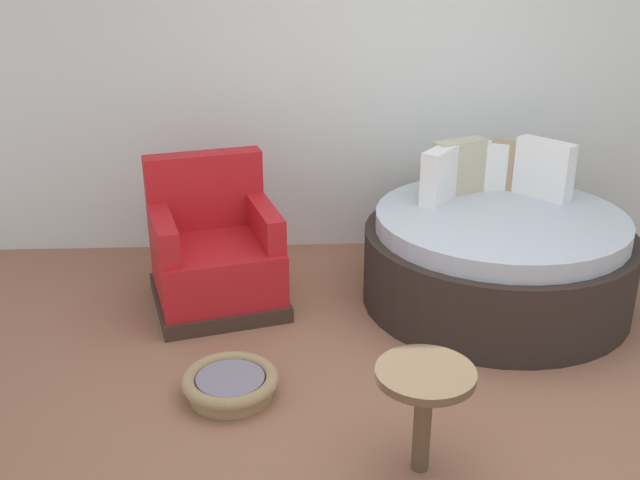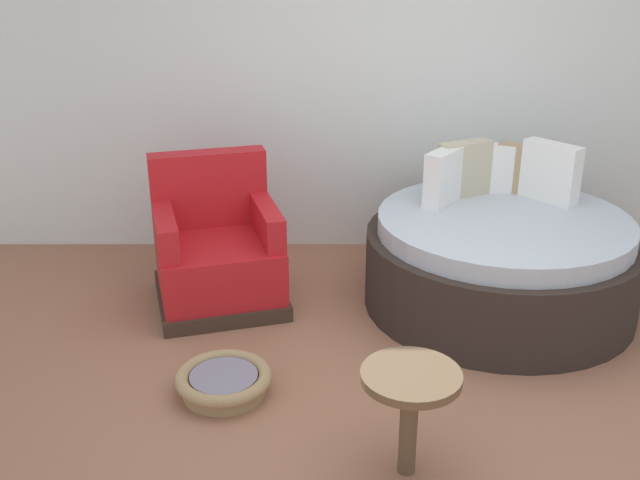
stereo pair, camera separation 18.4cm
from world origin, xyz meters
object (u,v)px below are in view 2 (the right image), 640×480
object	(u,v)px
red_armchair	(217,253)
side_table	(411,391)
round_daybed	(500,258)
pet_basket	(224,381)

from	to	relation	value
red_armchair	side_table	distance (m)	2.02
round_daybed	side_table	world-z (taller)	round_daybed
round_daybed	red_armchair	world-z (taller)	round_daybed
round_daybed	pet_basket	distance (m)	1.98
pet_basket	round_daybed	bearing A→B (deg)	31.96
round_daybed	red_armchair	xyz separation A→B (m)	(-1.83, 0.06, 0.01)
red_armchair	pet_basket	bearing A→B (deg)	-81.49
red_armchair	pet_basket	distance (m)	1.14
round_daybed	side_table	xyz separation A→B (m)	(-0.77, -1.65, 0.11)
pet_basket	red_armchair	bearing A→B (deg)	98.51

